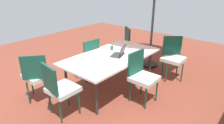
% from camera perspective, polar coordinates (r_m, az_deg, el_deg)
% --- Properties ---
extents(ground_plane, '(10.00, 10.00, 0.02)m').
position_cam_1_polar(ground_plane, '(4.40, -0.00, -7.40)').
color(ground_plane, brown).
extents(dining_table, '(2.08, 1.11, 0.76)m').
position_cam_1_polar(dining_table, '(4.08, -0.00, 1.35)').
color(dining_table, silver).
rests_on(dining_table, ground_plane).
extents(chair_north, '(0.46, 0.47, 0.98)m').
position_cam_1_polar(chair_north, '(3.75, 8.58, -3.59)').
color(chair_north, silver).
rests_on(chair_north, ground_plane).
extents(chair_south, '(0.46, 0.47, 0.98)m').
position_cam_1_polar(chair_south, '(4.57, -6.96, 1.47)').
color(chair_south, silver).
rests_on(chair_south, ground_plane).
extents(chair_east, '(0.49, 0.48, 0.98)m').
position_cam_1_polar(chair_east, '(3.40, -14.95, -7.06)').
color(chair_east, silver).
rests_on(chair_east, ground_plane).
extents(chair_southwest, '(0.58, 0.58, 0.98)m').
position_cam_1_polar(chair_southwest, '(5.53, 2.93, 5.43)').
color(chair_southwest, silver).
rests_on(chair_southwest, ground_plane).
extents(chair_southeast, '(0.58, 0.58, 0.98)m').
position_cam_1_polar(chair_southeast, '(3.98, -20.87, -3.31)').
color(chair_southeast, silver).
rests_on(chair_southeast, ground_plane).
extents(chair_northwest, '(0.58, 0.58, 0.98)m').
position_cam_1_polar(chair_northwest, '(4.82, 17.17, 1.77)').
color(chair_northwest, silver).
rests_on(chair_northwest, ground_plane).
extents(laptop, '(0.38, 0.34, 0.21)m').
position_cam_1_polar(laptop, '(4.03, 2.09, 2.48)').
color(laptop, '#2D2D33').
rests_on(laptop, dining_table).
extents(cup, '(0.07, 0.07, 0.10)m').
position_cam_1_polar(cup, '(4.35, -0.02, 4.07)').
color(cup, '#286B33').
rests_on(cup, dining_table).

